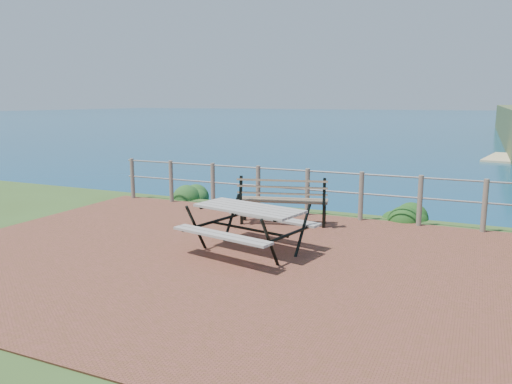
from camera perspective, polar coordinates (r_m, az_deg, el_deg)
ground at (r=7.80m, az=-2.06°, el=-7.82°), size 10.00×7.00×0.12m
ocean at (r=206.68m, az=23.63°, el=8.89°), size 1200.00×1200.00×0.00m
safety_railing at (r=10.68m, az=5.90°, el=0.30°), size 9.40×0.10×1.00m
picnic_table at (r=8.02m, az=-0.82°, el=-3.75°), size 1.88×1.50×0.74m
park_bench at (r=9.83m, az=3.15°, el=-0.10°), size 1.80×0.85×0.98m
shrub_lip_west at (r=12.87m, az=-7.40°, el=-0.59°), size 0.78×0.78×0.52m
shrub_lip_east at (r=10.94m, az=16.51°, el=-2.91°), size 0.75×0.75×0.48m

